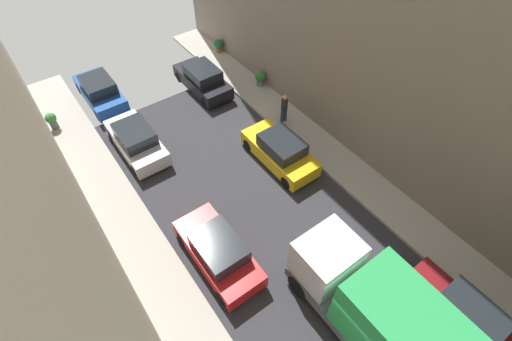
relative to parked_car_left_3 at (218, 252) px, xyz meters
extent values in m
plane|color=#2D2D33|center=(2.70, -5.12, -0.72)|extent=(32.00, 32.00, 0.00)
cube|color=#A8A399|center=(7.70, -5.12, -0.64)|extent=(2.00, 44.00, 0.15)
cube|color=red|center=(0.00, 0.04, -0.17)|extent=(1.76, 4.20, 0.76)
cube|color=#1E2328|center=(0.00, -0.11, 0.53)|extent=(1.56, 2.10, 0.64)
cylinder|color=black|center=(-0.78, 1.59, -0.40)|extent=(0.22, 0.64, 0.64)
cylinder|color=black|center=(0.78, 1.59, -0.40)|extent=(0.22, 0.64, 0.64)
cylinder|color=black|center=(-0.78, -1.51, -0.40)|extent=(0.22, 0.64, 0.64)
cylinder|color=black|center=(0.78, -1.51, -0.40)|extent=(0.22, 0.64, 0.64)
cube|color=silver|center=(0.00, 7.79, -0.17)|extent=(1.76, 4.20, 0.76)
cube|color=#1E2328|center=(0.00, 7.64, 0.53)|extent=(1.56, 2.10, 0.64)
cylinder|color=black|center=(-0.78, 9.34, -0.40)|extent=(0.22, 0.64, 0.64)
cylinder|color=black|center=(0.78, 9.34, -0.40)|extent=(0.22, 0.64, 0.64)
cylinder|color=black|center=(-0.78, 6.24, -0.40)|extent=(0.22, 0.64, 0.64)
cylinder|color=black|center=(0.78, 6.24, -0.40)|extent=(0.22, 0.64, 0.64)
cube|color=#194799|center=(0.00, 12.84, -0.17)|extent=(1.76, 4.20, 0.76)
cube|color=#1E2328|center=(0.00, 12.69, 0.53)|extent=(1.56, 2.10, 0.64)
cylinder|color=black|center=(-0.78, 14.39, -0.40)|extent=(0.22, 0.64, 0.64)
cylinder|color=black|center=(0.78, 14.39, -0.40)|extent=(0.22, 0.64, 0.64)
cylinder|color=black|center=(-0.78, 11.29, -0.40)|extent=(0.22, 0.64, 0.64)
cylinder|color=black|center=(0.78, 11.29, -0.40)|extent=(0.22, 0.64, 0.64)
cube|color=maroon|center=(5.40, -7.07, -0.17)|extent=(1.76, 4.20, 0.76)
cube|color=#1E2328|center=(5.40, -7.22, 0.53)|extent=(1.56, 2.10, 0.64)
cylinder|color=black|center=(4.62, -5.52, -0.40)|extent=(0.22, 0.64, 0.64)
cylinder|color=black|center=(6.18, -5.52, -0.40)|extent=(0.22, 0.64, 0.64)
cube|color=gold|center=(5.40, 2.93, -0.17)|extent=(1.76, 4.20, 0.76)
cube|color=#1E2328|center=(5.40, 2.78, 0.53)|extent=(1.56, 2.10, 0.64)
cylinder|color=black|center=(4.62, 4.48, -0.40)|extent=(0.22, 0.64, 0.64)
cylinder|color=black|center=(6.18, 4.48, -0.40)|extent=(0.22, 0.64, 0.64)
cylinder|color=black|center=(4.62, 1.38, -0.40)|extent=(0.22, 0.64, 0.64)
cylinder|color=black|center=(6.18, 1.38, -0.40)|extent=(0.22, 0.64, 0.64)
cube|color=black|center=(5.40, 10.35, -0.17)|extent=(1.76, 4.20, 0.76)
cube|color=#1E2328|center=(5.40, 10.20, 0.53)|extent=(1.56, 2.10, 0.64)
cylinder|color=black|center=(4.62, 11.90, -0.40)|extent=(0.22, 0.64, 0.64)
cylinder|color=black|center=(6.18, 11.90, -0.40)|extent=(0.22, 0.64, 0.64)
cylinder|color=black|center=(4.62, 8.80, -0.40)|extent=(0.22, 0.64, 0.64)
cylinder|color=black|center=(6.18, 8.80, -0.40)|extent=(0.22, 0.64, 0.64)
cube|color=#4C4C51|center=(2.70, -5.45, 0.01)|extent=(2.20, 6.60, 0.50)
cube|color=#B7B7BC|center=(2.70, -3.05, 1.11)|extent=(2.10, 1.80, 1.70)
cube|color=green|center=(2.70, -6.45, 1.46)|extent=(2.24, 4.20, 2.40)
cylinder|color=black|center=(1.72, -2.85, -0.24)|extent=(0.30, 0.96, 0.96)
cylinder|color=black|center=(3.68, -2.85, -0.24)|extent=(0.30, 0.96, 0.96)
cylinder|color=#2D334C|center=(7.27, 5.04, -0.16)|extent=(0.18, 0.18, 0.82)
cylinder|color=#2D334C|center=(7.49, 5.04, -0.16)|extent=(0.18, 0.18, 0.82)
cylinder|color=#262626|center=(7.38, 5.04, 0.57)|extent=(0.36, 0.36, 0.64)
sphere|color=tan|center=(7.38, 5.04, 1.03)|extent=(0.24, 0.24, 0.24)
cylinder|color=slate|center=(-2.99, 11.92, -0.35)|extent=(0.39, 0.39, 0.45)
sphere|color=#38843D|center=(-2.99, 11.92, 0.10)|extent=(0.57, 0.57, 0.57)
cylinder|color=slate|center=(8.36, 8.49, -0.40)|extent=(0.46, 0.46, 0.34)
sphere|color=#2D7233|center=(8.36, 8.49, 0.03)|extent=(0.65, 0.65, 0.65)
cylinder|color=brown|center=(8.38, 13.25, -0.42)|extent=(0.43, 0.43, 0.29)
sphere|color=#23602D|center=(8.38, 13.25, -0.03)|extent=(0.62, 0.62, 0.62)
camera|label=1|loc=(-2.98, -6.58, 12.84)|focal=25.69mm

